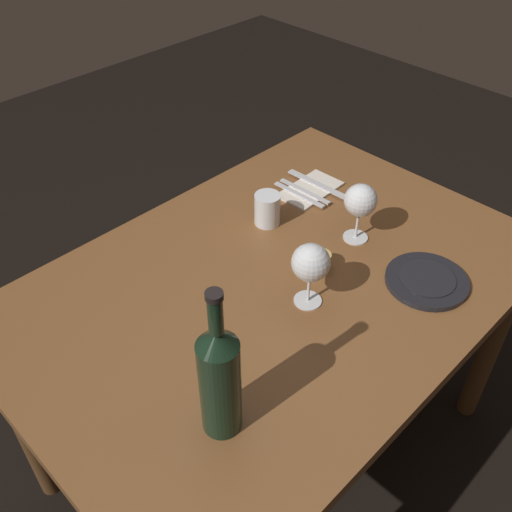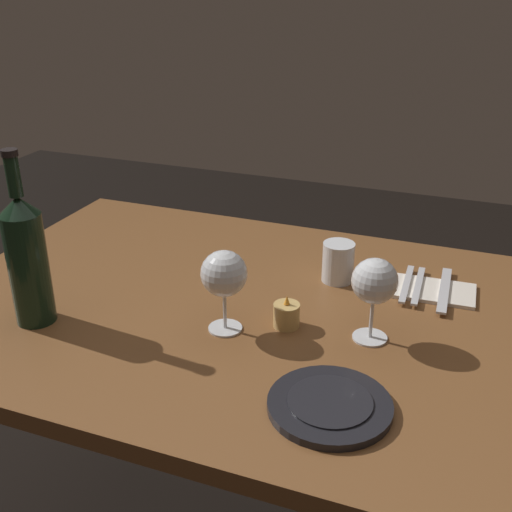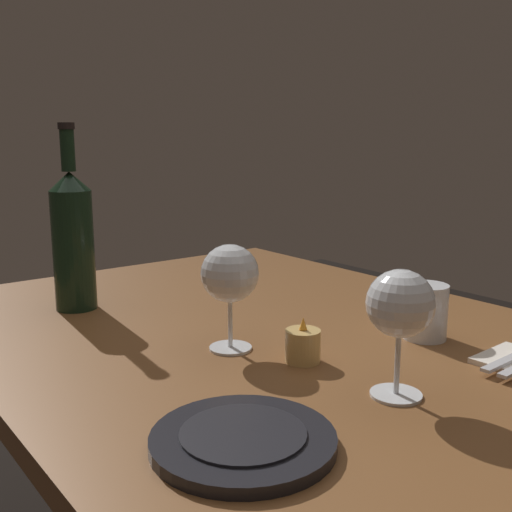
# 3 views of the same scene
# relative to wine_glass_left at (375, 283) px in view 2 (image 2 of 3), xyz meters

# --- Properties ---
(dining_table) EXTENTS (1.30, 0.90, 0.74)m
(dining_table) POSITION_rel_wine_glass_left_xyz_m (-0.27, 0.04, -0.21)
(dining_table) COLOR brown
(dining_table) RESTS_ON ground
(wine_glass_left) EXTENTS (0.09, 0.09, 0.16)m
(wine_glass_left) POSITION_rel_wine_glass_left_xyz_m (0.00, 0.00, 0.00)
(wine_glass_left) COLOR white
(wine_glass_left) RESTS_ON dining_table
(wine_glass_right) EXTENTS (0.09, 0.09, 0.16)m
(wine_glass_right) POSITION_rel_wine_glass_left_xyz_m (-0.27, -0.07, -0.00)
(wine_glass_right) COLOR white
(wine_glass_right) RESTS_ON dining_table
(wine_bottle) EXTENTS (0.08, 0.08, 0.35)m
(wine_bottle) POSITION_rel_wine_glass_left_xyz_m (-0.63, -0.17, 0.02)
(wine_bottle) COLOR black
(wine_bottle) RESTS_ON dining_table
(water_tumbler) EXTENTS (0.07, 0.07, 0.09)m
(water_tumbler) POSITION_rel_wine_glass_left_xyz_m (-0.12, 0.21, -0.08)
(water_tumbler) COLOR white
(water_tumbler) RESTS_ON dining_table
(votive_candle) EXTENTS (0.05, 0.05, 0.07)m
(votive_candle) POSITION_rel_wine_glass_left_xyz_m (-0.16, -0.01, -0.10)
(votive_candle) COLOR #DBB266
(votive_candle) RESTS_ON dining_table
(dinner_plate) EXTENTS (0.20, 0.20, 0.02)m
(dinner_plate) POSITION_rel_wine_glass_left_xyz_m (-0.02, -0.23, -0.11)
(dinner_plate) COLOR black
(dinner_plate) RESTS_ON dining_table
(folded_napkin) EXTENTS (0.19, 0.12, 0.01)m
(folded_napkin) POSITION_rel_wine_glass_left_xyz_m (0.08, 0.23, -0.11)
(folded_napkin) COLOR silver
(folded_napkin) RESTS_ON dining_table
(fork_inner) EXTENTS (0.02, 0.18, 0.00)m
(fork_inner) POSITION_rel_wine_glass_left_xyz_m (0.06, 0.23, -0.11)
(fork_inner) COLOR silver
(fork_inner) RESTS_ON folded_napkin
(fork_outer) EXTENTS (0.02, 0.18, 0.00)m
(fork_outer) POSITION_rel_wine_glass_left_xyz_m (0.03, 0.23, -0.11)
(fork_outer) COLOR silver
(fork_outer) RESTS_ON folded_napkin
(table_knife) EXTENTS (0.03, 0.21, 0.00)m
(table_knife) POSITION_rel_wine_glass_left_xyz_m (0.11, 0.23, -0.11)
(table_knife) COLOR silver
(table_knife) RESTS_ON folded_napkin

